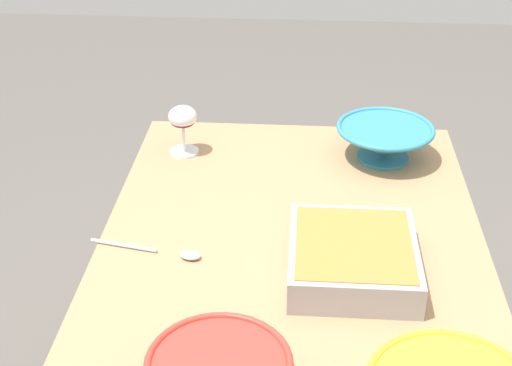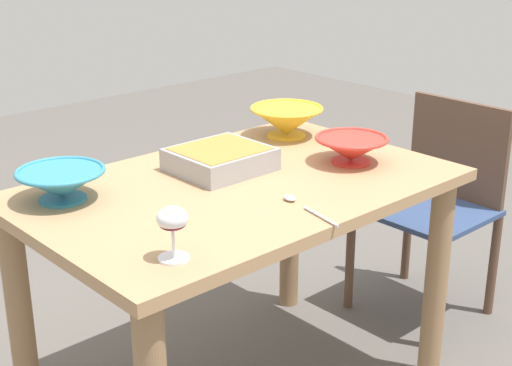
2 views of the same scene
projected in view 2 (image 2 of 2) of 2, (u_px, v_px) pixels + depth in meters
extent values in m
cube|color=tan|center=(238.00, 188.00, 2.25)|extent=(1.28, 0.83, 0.04)
cylinder|color=#93704E|center=(436.00, 282.00, 2.50)|extent=(0.08, 0.08, 0.73)
cylinder|color=#93704E|center=(21.00, 322.00, 2.26)|extent=(0.08, 0.08, 0.73)
cylinder|color=#93704E|center=(290.00, 222.00, 2.99)|extent=(0.08, 0.08, 0.73)
cube|color=#334772|center=(425.00, 210.00, 2.91)|extent=(0.41, 0.45, 0.02)
cube|color=brown|center=(458.00, 150.00, 2.96)|extent=(0.02, 0.43, 0.39)
cylinder|color=brown|center=(350.00, 259.00, 3.01)|extent=(0.04, 0.04, 0.43)
cylinder|color=brown|center=(437.00, 296.00, 2.72)|extent=(0.04, 0.04, 0.43)
cylinder|color=brown|center=(407.00, 233.00, 3.25)|extent=(0.04, 0.04, 0.43)
cylinder|color=brown|center=(493.00, 265.00, 2.96)|extent=(0.04, 0.04, 0.43)
cylinder|color=white|center=(174.00, 258.00, 1.75)|extent=(0.08, 0.08, 0.01)
cylinder|color=white|center=(173.00, 243.00, 1.74)|extent=(0.01, 0.01, 0.07)
ellipsoid|color=white|center=(172.00, 218.00, 1.71)|extent=(0.07, 0.07, 0.06)
ellipsoid|color=#4C0A19|center=(172.00, 223.00, 1.72)|extent=(0.07, 0.07, 0.03)
cube|color=#99999E|center=(220.00, 160.00, 2.34)|extent=(0.28, 0.25, 0.07)
cube|color=#B27A38|center=(220.00, 151.00, 2.33)|extent=(0.26, 0.23, 0.02)
cylinder|color=red|center=(351.00, 161.00, 2.42)|extent=(0.13, 0.13, 0.01)
cone|color=red|center=(351.00, 149.00, 2.40)|extent=(0.23, 0.23, 0.07)
torus|color=red|center=(352.00, 138.00, 2.39)|extent=(0.24, 0.24, 0.01)
cylinder|color=teal|center=(63.00, 199.00, 2.11)|extent=(0.13, 0.13, 0.01)
cone|color=teal|center=(61.00, 184.00, 2.09)|extent=(0.24, 0.24, 0.08)
torus|color=teal|center=(60.00, 171.00, 2.08)|extent=(0.25, 0.25, 0.01)
cylinder|color=yellow|center=(286.00, 135.00, 2.70)|extent=(0.14, 0.14, 0.01)
cone|color=yellow|center=(286.00, 122.00, 2.68)|extent=(0.26, 0.26, 0.10)
torus|color=yellow|center=(287.00, 109.00, 2.66)|extent=(0.26, 0.26, 0.01)
cylinder|color=silver|center=(321.00, 216.00, 1.98)|extent=(0.04, 0.15, 0.01)
ellipsoid|color=silver|center=(290.00, 198.00, 2.10)|extent=(0.04, 0.05, 0.01)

